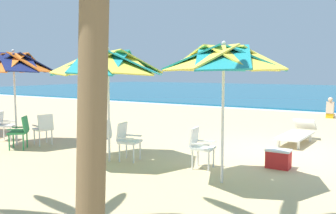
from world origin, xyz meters
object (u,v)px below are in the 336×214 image
object	(u,v)px
plastic_chair_1	(102,136)
plastic_chair_5	(21,130)
beachgoer_seated	(330,111)
plastic_chair_4	(4,124)
beach_umbrella_0	(224,60)
sun_lounger_1	(297,133)
plastic_chair_3	(44,127)
cooler_box	(278,159)
plastic_chair_0	(200,145)
beach_umbrella_1	(108,64)
beach_umbrella_2	(14,64)
plastic_chair_2	(127,139)

from	to	relation	value
plastic_chair_1	plastic_chair_5	bearing A→B (deg)	-167.49
plastic_chair_5	beachgoer_seated	size ratio (longest dim) A/B	0.94
plastic_chair_5	plastic_chair_4	bearing A→B (deg)	160.71
beach_umbrella_0	sun_lounger_1	xyz separation A→B (m)	(0.35, 4.55, -1.96)
plastic_chair_4	plastic_chair_3	bearing A→B (deg)	5.63
sun_lounger_1	cooler_box	size ratio (longest dim) A/B	4.34
plastic_chair_0	sun_lounger_1	bearing A→B (deg)	73.52
beach_umbrella_1	plastic_chair_5	distance (m)	3.34
plastic_chair_5	cooler_box	size ratio (longest dim) A/B	1.73
sun_lounger_1	cooler_box	bearing A→B (deg)	-85.02
plastic_chair_5	plastic_chair_3	bearing A→B (deg)	81.23
beach_umbrella_2	sun_lounger_1	distance (m)	8.13
plastic_chair_3	sun_lounger_1	bearing A→B (deg)	34.12
beachgoer_seated	beach_umbrella_2	bearing A→B (deg)	-120.63
beach_umbrella_1	plastic_chair_3	size ratio (longest dim) A/B	2.98
sun_lounger_1	plastic_chair_0	bearing A→B (deg)	-106.48
sun_lounger_1	beachgoer_seated	bearing A→B (deg)	90.24
cooler_box	plastic_chair_5	bearing A→B (deg)	-165.00
beach_umbrella_2	plastic_chair_5	world-z (taller)	beach_umbrella_2
plastic_chair_2	beach_umbrella_2	bearing A→B (deg)	-176.09
plastic_chair_1	plastic_chair_2	distance (m)	0.77
plastic_chair_1	beach_umbrella_1	bearing A→B (deg)	-31.66
beach_umbrella_1	plastic_chair_3	xyz separation A→B (m)	(-2.75, 0.44, -1.71)
plastic_chair_1	sun_lounger_1	distance (m)	5.52
beach_umbrella_0	plastic_chair_3	xyz separation A→B (m)	(-5.56, 0.56, -1.74)
plastic_chair_0	plastic_chair_3	bearing A→B (deg)	-178.41
sun_lounger_1	beach_umbrella_1	bearing A→B (deg)	-125.35
plastic_chair_2	plastic_chair_5	distance (m)	3.18
plastic_chair_4	plastic_chair_5	size ratio (longest dim) A/B	1.00
beach_umbrella_0	beach_umbrella_2	world-z (taller)	beach_umbrella_2
sun_lounger_1	plastic_chair_5	bearing A→B (deg)	-142.17
plastic_chair_2	cooler_box	distance (m)	3.35
plastic_chair_2	cooler_box	bearing A→B (deg)	20.44
plastic_chair_4	plastic_chair_5	world-z (taller)	same
beach_umbrella_2	plastic_chair_4	xyz separation A→B (m)	(-0.91, 0.25, -1.75)
beach_umbrella_2	plastic_chair_3	distance (m)	1.91
beach_umbrella_1	plastic_chair_2	size ratio (longest dim) A/B	2.98
plastic_chair_2	sun_lounger_1	bearing A→B (deg)	55.36
plastic_chair_0	plastic_chair_3	size ratio (longest dim) A/B	1.00
beach_umbrella_2	beachgoer_seated	distance (m)	12.96
plastic_chair_3	plastic_chair_0	bearing A→B (deg)	1.59
beach_umbrella_0	beachgoer_seated	distance (m)	11.35
beach_umbrella_1	sun_lounger_1	size ratio (longest dim) A/B	1.19
beach_umbrella_0	beach_umbrella_1	bearing A→B (deg)	177.66
beach_umbrella_1	cooler_box	distance (m)	4.22
plastic_chair_0	plastic_chair_5	distance (m)	4.93
plastic_chair_3	cooler_box	world-z (taller)	plastic_chair_3
beach_umbrella_1	beachgoer_seated	distance (m)	11.65
beach_umbrella_2	plastic_chair_5	distance (m)	1.85
plastic_chair_2	cooler_box	size ratio (longest dim) A/B	1.73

